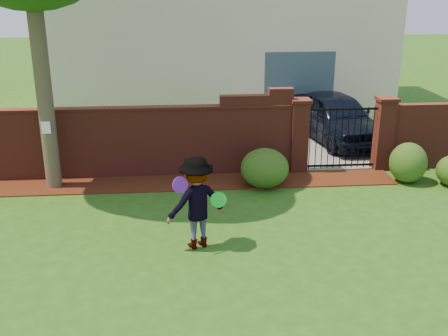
{
  "coord_description": "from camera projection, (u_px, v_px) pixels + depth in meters",
  "views": [
    {
      "loc": [
        -0.59,
        -8.73,
        4.62
      ],
      "look_at": [
        0.28,
        1.4,
        1.05
      ],
      "focal_mm": 42.74,
      "sensor_mm": 36.0,
      "label": 1
    }
  ],
  "objects": [
    {
      "name": "man",
      "position": [
        197.0,
        203.0,
        9.53
      ],
      "size": [
        1.27,
        1.01,
        1.72
      ],
      "primitive_type": "imported",
      "rotation": [
        0.0,
        0.0,
        3.52
      ],
      "color": "gray",
      "rests_on": "ground"
    },
    {
      "name": "mulch_bed",
      "position": [
        166.0,
        183.0,
        12.84
      ],
      "size": [
        11.1,
        1.08,
        0.03
      ],
      "primitive_type": "cube",
      "color": "#39160A",
      "rests_on": "ground"
    },
    {
      "name": "shrub_middle",
      "position": [
        408.0,
        163.0,
        12.82
      ],
      "size": [
        0.89,
        0.89,
        0.98
      ],
      "primitive_type": "ellipsoid",
      "color": "#1E4615",
      "rests_on": "ground"
    },
    {
      "name": "iron_gate",
      "position": [
        341.0,
        138.0,
        13.54
      ],
      "size": [
        1.78,
        0.03,
        1.6
      ],
      "color": "black",
      "rests_on": "ground"
    },
    {
      "name": "shrub_left",
      "position": [
        265.0,
        168.0,
        12.53
      ],
      "size": [
        1.14,
        1.14,
        0.93
      ],
      "primitive_type": "ellipsoid",
      "color": "#1E4615",
      "rests_on": "ground"
    },
    {
      "name": "house",
      "position": [
        219.0,
        22.0,
        20.09
      ],
      "size": [
        12.4,
        6.4,
        6.3
      ],
      "color": "beige",
      "rests_on": "ground"
    },
    {
      "name": "ground",
      "position": [
        215.0,
        248.0,
        9.78
      ],
      "size": [
        80.0,
        80.0,
        0.01
      ],
      "primitive_type": "cube",
      "color": "#255014",
      "rests_on": "ground"
    },
    {
      "name": "driveway",
      "position": [
        304.0,
        129.0,
        17.58
      ],
      "size": [
        3.2,
        8.0,
        0.01
      ],
      "primitive_type": "cube",
      "color": "slate",
      "rests_on": "ground"
    },
    {
      "name": "frisbee_purple",
      "position": [
        180.0,
        185.0,
        9.13
      ],
      "size": [
        0.3,
        0.2,
        0.29
      ],
      "primitive_type": "cylinder",
      "rotation": [
        1.36,
        0.0,
        0.45
      ],
      "color": "purple",
      "rests_on": "man"
    },
    {
      "name": "pillar_right",
      "position": [
        384.0,
        133.0,
        13.6
      ],
      "size": [
        0.5,
        0.5,
        1.88
      ],
      "color": "maroon",
      "rests_on": "ground"
    },
    {
      "name": "car",
      "position": [
        340.0,
        119.0,
        15.95
      ],
      "size": [
        2.47,
        4.52,
        1.46
      ],
      "primitive_type": "imported",
      "rotation": [
        0.0,
        0.0,
        0.18
      ],
      "color": "black",
      "rests_on": "ground"
    },
    {
      "name": "brick_wall",
      "position": [
        122.0,
        140.0,
        13.07
      ],
      "size": [
        8.7,
        0.31,
        2.16
      ],
      "color": "maroon",
      "rests_on": "ground"
    },
    {
      "name": "frisbee_green",
      "position": [
        218.0,
        200.0,
        9.39
      ],
      "size": [
        0.29,
        0.1,
        0.29
      ],
      "primitive_type": "cylinder",
      "rotation": [
        1.43,
        0.0,
        -0.11
      ],
      "color": "green",
      "rests_on": "man"
    },
    {
      "name": "pillar_left",
      "position": [
        299.0,
        135.0,
        13.42
      ],
      "size": [
        0.5,
        0.5,
        1.88
      ],
      "color": "maroon",
      "rests_on": "ground"
    },
    {
      "name": "paper_notice",
      "position": [
        46.0,
        128.0,
        12.01
      ],
      "size": [
        0.2,
        0.01,
        0.28
      ],
      "primitive_type": "cube",
      "color": "white",
      "rests_on": "tree"
    }
  ]
}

